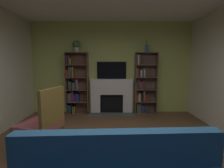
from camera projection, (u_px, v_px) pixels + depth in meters
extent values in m
plane|color=brown|center=(113.00, 168.00, 2.62)|extent=(7.27, 7.27, 0.00)
cube|color=#BBCA69|center=(112.00, 68.00, 5.48)|extent=(5.10, 0.06, 2.85)
cube|color=silver|center=(96.00, 104.00, 5.49)|extent=(0.29, 0.19, 0.59)
cube|color=silver|center=(128.00, 104.00, 5.50)|extent=(0.29, 0.19, 0.59)
cube|color=silver|center=(112.00, 87.00, 5.43)|extent=(1.31, 0.19, 0.49)
cube|color=black|center=(112.00, 103.00, 5.55)|extent=(0.72, 0.08, 0.59)
cube|color=#525959|center=(112.00, 114.00, 5.28)|extent=(1.41, 0.30, 0.03)
cube|color=black|center=(112.00, 70.00, 5.43)|extent=(0.91, 0.06, 0.53)
cube|color=brown|center=(67.00, 83.00, 5.34)|extent=(0.02, 0.32, 1.90)
cube|color=brown|center=(88.00, 83.00, 5.34)|extent=(0.02, 0.32, 1.90)
cube|color=brown|center=(78.00, 83.00, 5.49)|extent=(0.68, 0.02, 1.90)
cube|color=brown|center=(78.00, 113.00, 5.45)|extent=(0.64, 0.32, 0.02)
cube|color=#334C98|center=(69.00, 108.00, 5.47)|extent=(0.02, 0.22, 0.27)
cube|color=#337C55|center=(70.00, 109.00, 5.48)|extent=(0.04, 0.21, 0.25)
cube|color=navy|center=(71.00, 109.00, 5.45)|extent=(0.02, 0.26, 0.25)
cube|color=black|center=(72.00, 108.00, 5.44)|extent=(0.03, 0.27, 0.31)
cube|color=olive|center=(74.00, 110.00, 5.45)|extent=(0.03, 0.27, 0.20)
cube|color=olive|center=(75.00, 109.00, 5.47)|extent=(0.04, 0.23, 0.19)
cube|color=brown|center=(78.00, 102.00, 5.41)|extent=(0.64, 0.32, 0.02)
cube|color=#314786|center=(69.00, 97.00, 5.43)|extent=(0.03, 0.20, 0.25)
cube|color=olive|center=(70.00, 97.00, 5.43)|extent=(0.04, 0.21, 0.26)
cube|color=#BF3431|center=(72.00, 96.00, 5.44)|extent=(0.04, 0.19, 0.29)
cube|color=#353F92|center=(73.00, 96.00, 5.42)|extent=(0.04, 0.22, 0.32)
cube|color=#4A2681|center=(75.00, 98.00, 5.42)|extent=(0.04, 0.25, 0.19)
cube|color=#58387D|center=(77.00, 97.00, 5.44)|extent=(0.04, 0.19, 0.25)
cube|color=navy|center=(79.00, 97.00, 5.44)|extent=(0.04, 0.20, 0.22)
cube|color=brown|center=(77.00, 90.00, 5.36)|extent=(0.64, 0.32, 0.02)
cube|color=black|center=(68.00, 85.00, 5.40)|extent=(0.03, 0.18, 0.23)
cube|color=#367A45|center=(70.00, 85.00, 5.39)|extent=(0.04, 0.20, 0.25)
cube|color=#553B63|center=(71.00, 85.00, 5.38)|extent=(0.04, 0.22, 0.23)
cube|color=olive|center=(73.00, 86.00, 5.40)|extent=(0.04, 0.18, 0.20)
cube|color=#1F7E39|center=(75.00, 86.00, 5.37)|extent=(0.03, 0.25, 0.21)
cube|color=#5A2E80|center=(76.00, 84.00, 5.39)|extent=(0.03, 0.20, 0.30)
cube|color=beige|center=(77.00, 84.00, 5.40)|extent=(0.02, 0.18, 0.31)
cube|color=brown|center=(77.00, 77.00, 5.32)|extent=(0.64, 0.32, 0.02)
cube|color=red|center=(68.00, 73.00, 5.31)|extent=(0.04, 0.27, 0.22)
cube|color=#396F46|center=(70.00, 72.00, 5.33)|extent=(0.04, 0.23, 0.32)
cube|color=#533C78|center=(71.00, 72.00, 5.32)|extent=(0.04, 0.23, 0.31)
cube|color=olive|center=(73.00, 72.00, 5.32)|extent=(0.04, 0.25, 0.31)
cube|color=brown|center=(77.00, 65.00, 5.27)|extent=(0.64, 0.32, 0.02)
cube|color=#304C9B|center=(68.00, 60.00, 5.30)|extent=(0.04, 0.20, 0.27)
cube|color=#A3312E|center=(69.00, 60.00, 5.30)|extent=(0.04, 0.20, 0.27)
cube|color=#A18E20|center=(71.00, 61.00, 5.27)|extent=(0.03, 0.27, 0.19)
cube|color=brown|center=(77.00, 53.00, 5.23)|extent=(0.64, 0.32, 0.02)
cube|color=brown|center=(135.00, 83.00, 5.37)|extent=(0.02, 0.29, 1.90)
cube|color=brown|center=(156.00, 83.00, 5.38)|extent=(0.02, 0.29, 1.90)
cube|color=brown|center=(145.00, 83.00, 5.51)|extent=(0.68, 0.02, 1.90)
cube|color=brown|center=(145.00, 113.00, 5.49)|extent=(0.64, 0.29, 0.02)
cube|color=#BC2D33|center=(136.00, 108.00, 5.51)|extent=(0.02, 0.16, 0.25)
cube|color=#35713A|center=(137.00, 107.00, 5.48)|extent=(0.03, 0.23, 0.32)
cube|color=#2D7945|center=(138.00, 109.00, 5.50)|extent=(0.04, 0.19, 0.23)
cube|color=brown|center=(140.00, 108.00, 5.51)|extent=(0.04, 0.17, 0.29)
cube|color=navy|center=(142.00, 108.00, 5.50)|extent=(0.03, 0.18, 0.26)
cube|color=#5D3478|center=(143.00, 109.00, 5.51)|extent=(0.04, 0.18, 0.21)
cube|color=#1B5095|center=(145.00, 109.00, 5.48)|extent=(0.03, 0.23, 0.20)
cube|color=brown|center=(145.00, 101.00, 5.44)|extent=(0.64, 0.29, 0.02)
cube|color=#BA3927|center=(136.00, 96.00, 5.44)|extent=(0.04, 0.20, 0.32)
cube|color=brown|center=(138.00, 98.00, 5.45)|extent=(0.04, 0.22, 0.20)
cube|color=beige|center=(139.00, 97.00, 5.45)|extent=(0.04, 0.21, 0.26)
cube|color=olive|center=(140.00, 97.00, 5.45)|extent=(0.04, 0.21, 0.22)
cube|color=black|center=(142.00, 96.00, 5.44)|extent=(0.04, 0.22, 0.28)
cube|color=#936139|center=(144.00, 96.00, 5.43)|extent=(0.03, 0.24, 0.32)
cube|color=#B52A29|center=(145.00, 98.00, 5.44)|extent=(0.04, 0.22, 0.20)
cube|color=brown|center=(146.00, 89.00, 5.40)|extent=(0.64, 0.29, 0.02)
cube|color=#9B5B2E|center=(136.00, 86.00, 5.40)|extent=(0.03, 0.21, 0.20)
cube|color=navy|center=(137.00, 84.00, 5.39)|extent=(0.03, 0.22, 0.30)
cube|color=red|center=(139.00, 84.00, 5.40)|extent=(0.03, 0.20, 0.30)
cube|color=#31633F|center=(140.00, 85.00, 5.38)|extent=(0.02, 0.24, 0.25)
cube|color=#AA2A20|center=(141.00, 85.00, 5.40)|extent=(0.04, 0.22, 0.23)
cube|color=#4A416F|center=(142.00, 85.00, 5.40)|extent=(0.03, 0.20, 0.27)
cube|color=brown|center=(146.00, 77.00, 5.35)|extent=(0.64, 0.29, 0.02)
cube|color=#986331|center=(136.00, 72.00, 5.34)|extent=(0.03, 0.24, 0.28)
cube|color=#A73032|center=(138.00, 73.00, 5.36)|extent=(0.04, 0.19, 0.25)
cube|color=#542971|center=(139.00, 73.00, 5.35)|extent=(0.03, 0.23, 0.22)
cube|color=beige|center=(141.00, 74.00, 5.35)|extent=(0.04, 0.23, 0.21)
cube|color=#2F653F|center=(142.00, 73.00, 5.36)|extent=(0.03, 0.19, 0.23)
cube|color=beige|center=(144.00, 73.00, 5.35)|extent=(0.03, 0.22, 0.24)
cube|color=#35784A|center=(145.00, 74.00, 5.38)|extent=(0.03, 0.16, 0.20)
cube|color=brown|center=(146.00, 65.00, 5.31)|extent=(0.64, 0.29, 0.02)
cube|color=#4D376F|center=(136.00, 60.00, 5.29)|extent=(0.02, 0.24, 0.29)
cube|color=beige|center=(138.00, 60.00, 5.29)|extent=(0.04, 0.23, 0.29)
cube|color=brown|center=(140.00, 59.00, 5.31)|extent=(0.03, 0.20, 0.31)
cube|color=brown|center=(146.00, 53.00, 5.26)|extent=(0.64, 0.29, 0.02)
cylinder|color=beige|center=(77.00, 50.00, 5.23)|extent=(0.17, 0.17, 0.14)
sphere|color=#446D3D|center=(76.00, 44.00, 5.21)|extent=(0.24, 0.24, 0.24)
cylinder|color=teal|center=(147.00, 49.00, 5.24)|extent=(0.11, 0.11, 0.22)
cylinder|color=#4C7F3F|center=(147.00, 43.00, 5.22)|extent=(0.01, 0.01, 0.13)
sphere|color=#DACE42|center=(147.00, 40.00, 5.21)|extent=(0.05, 0.05, 0.05)
cylinder|color=#4C7F3F|center=(146.00, 42.00, 5.22)|extent=(0.01, 0.01, 0.16)
sphere|color=#DACE42|center=(146.00, 40.00, 5.21)|extent=(0.06, 0.06, 0.06)
cylinder|color=#4C7F3F|center=(147.00, 42.00, 5.22)|extent=(0.01, 0.01, 0.16)
sphere|color=#DACE42|center=(147.00, 40.00, 5.21)|extent=(0.06, 0.06, 0.06)
cylinder|color=#4C7F3F|center=(147.00, 42.00, 5.19)|extent=(0.01, 0.01, 0.16)
sphere|color=#DACE42|center=(147.00, 39.00, 5.18)|extent=(0.06, 0.06, 0.06)
cube|color=#2C6293|center=(118.00, 154.00, 1.75)|extent=(2.10, 0.25, 0.48)
cylinder|color=brown|center=(43.00, 150.00, 2.71)|extent=(0.04, 0.04, 0.46)
cylinder|color=brown|center=(63.00, 135.00, 3.27)|extent=(0.04, 0.04, 0.46)
cylinder|color=brown|center=(13.00, 145.00, 2.87)|extent=(0.04, 0.04, 0.46)
cylinder|color=brown|center=(38.00, 131.00, 3.43)|extent=(0.04, 0.04, 0.46)
cube|color=#A44C52|center=(39.00, 125.00, 3.04)|extent=(0.78, 0.78, 0.08)
cube|color=brown|center=(39.00, 128.00, 3.05)|extent=(0.78, 0.78, 0.04)
cube|color=brown|center=(52.00, 109.00, 2.92)|extent=(0.24, 0.62, 0.71)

